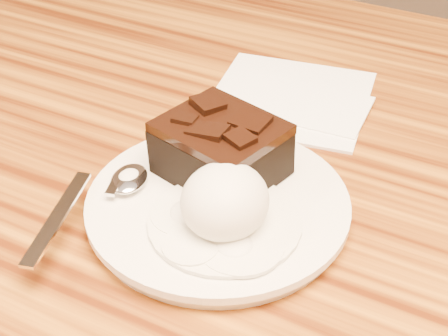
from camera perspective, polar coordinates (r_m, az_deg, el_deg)
The scene contains 9 objects.
plate at distance 0.53m, azimuth -0.51°, elevation -3.35°, with size 0.20×0.20×0.02m, color white.
brownie at distance 0.53m, azimuth -0.25°, elevation 1.32°, with size 0.09×0.08×0.04m, color black.
ice_cream_scoop at distance 0.48m, azimuth 0.07°, elevation -2.77°, with size 0.06×0.07×0.05m, color white.
melt_puddle at distance 0.50m, azimuth 0.07°, elevation -4.62°, with size 0.11×0.11×0.00m, color white.
spoon at distance 0.54m, azimuth -7.91°, elevation -1.04°, with size 0.03×0.16×0.01m, color silver, non-canonical shape.
napkin at distance 0.67m, azimuth 5.49°, elevation 5.92°, with size 0.15×0.15×0.01m, color white.
crumb_a at distance 0.51m, azimuth -1.93°, elevation -3.64°, with size 0.01×0.01×0.00m, color black.
crumb_b at distance 0.51m, azimuth 4.74°, elevation -3.15°, with size 0.01×0.01×0.00m, color black.
crumb_c at distance 0.50m, azimuth -4.98°, elevation -4.60°, with size 0.01×0.00×0.00m, color black.
Camera 1 is at (0.12, -0.40, 1.10)m, focal length 54.79 mm.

